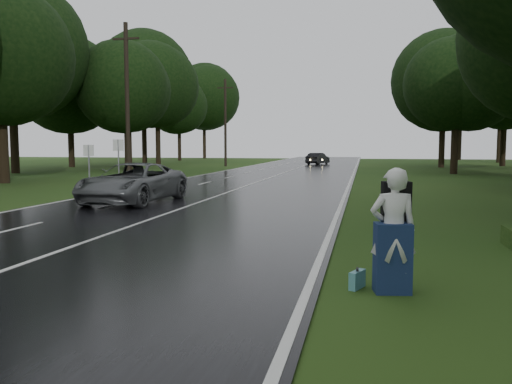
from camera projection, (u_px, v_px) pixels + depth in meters
ground at (72, 248)px, 12.17m from camera, size 160.00×160.00×0.00m
road at (252, 184)px, 31.66m from camera, size 12.00×140.00×0.04m
lane_center at (252, 184)px, 31.66m from camera, size 0.12×140.00×0.01m
grey_car at (133, 183)px, 21.41m from camera, size 2.97×5.99×1.63m
far_car at (318, 159)px, 62.14m from camera, size 2.64×4.46×1.39m
hitchhiker at (393, 235)px, 8.48m from camera, size 0.82×0.77×2.06m
suitcase at (357, 280)px, 8.78m from camera, size 0.28×0.44×0.30m
utility_pole_mid at (129, 181)px, 34.22m from camera, size 1.80×0.28×10.23m
utility_pole_far at (226, 166)px, 57.96m from camera, size 1.80×0.28×9.61m
road_sign_a at (90, 192)px, 26.84m from camera, size 0.58×0.10×2.41m
road_sign_b at (119, 187)px, 30.05m from camera, size 0.65×0.10×2.72m
tree_left_d at (4, 183)px, 32.76m from camera, size 8.92×8.92×13.94m
tree_left_e at (129, 170)px, 49.37m from camera, size 8.69×8.69×13.57m
tree_left_f at (158, 165)px, 61.12m from camera, size 10.60×10.60×16.57m
tree_right_e at (454, 174)px, 42.98m from camera, size 8.60×8.60×13.44m
tree_right_f at (441, 167)px, 55.09m from camera, size 9.79×9.79×15.30m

